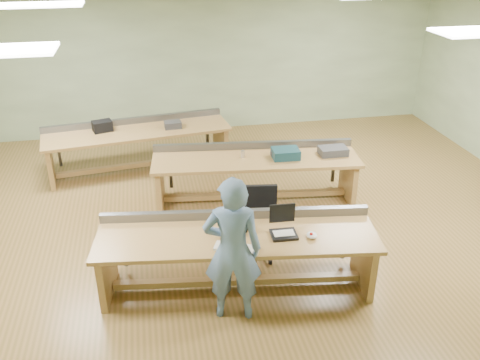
{
  "coord_description": "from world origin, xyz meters",
  "views": [
    {
      "loc": [
        -1.15,
        -6.38,
        3.97
      ],
      "look_at": [
        -0.03,
        -0.6,
        1.01
      ],
      "focal_mm": 38.0,
      "sensor_mm": 36.0,
      "label": 1
    }
  ],
  "objects_px": {
    "workbench_front": "(237,247)",
    "drinks_can": "(243,154)",
    "workbench_back": "(138,140)",
    "parts_bin_grey": "(333,151)",
    "laptop_base": "(284,235)",
    "camera_bag": "(235,226)",
    "mug": "(274,154)",
    "person": "(233,250)",
    "task_chair": "(261,231)",
    "workbench_mid": "(255,168)",
    "parts_bin_teal": "(286,153)"
  },
  "relations": [
    {
      "from": "task_chair",
      "to": "person",
      "type": "bearing_deg",
      "value": -109.35
    },
    {
      "from": "person",
      "to": "task_chair",
      "type": "xyz_separation_m",
      "value": [
        0.58,
        1.11,
        -0.52
      ]
    },
    {
      "from": "workbench_front",
      "to": "task_chair",
      "type": "distance_m",
      "value": 0.79
    },
    {
      "from": "workbench_front",
      "to": "workbench_back",
      "type": "distance_m",
      "value": 3.81
    },
    {
      "from": "workbench_front",
      "to": "drinks_can",
      "type": "relative_size",
      "value": 30.25
    },
    {
      "from": "camera_bag",
      "to": "task_chair",
      "type": "relative_size",
      "value": 0.27
    },
    {
      "from": "person",
      "to": "task_chair",
      "type": "relative_size",
      "value": 1.83
    },
    {
      "from": "task_chair",
      "to": "parts_bin_grey",
      "type": "relative_size",
      "value": 2.18
    },
    {
      "from": "workbench_front",
      "to": "mug",
      "type": "bearing_deg",
      "value": 72.27
    },
    {
      "from": "camera_bag",
      "to": "mug",
      "type": "xyz_separation_m",
      "value": [
        0.99,
        2.03,
        -0.04
      ]
    },
    {
      "from": "workbench_mid",
      "to": "mug",
      "type": "xyz_separation_m",
      "value": [
        0.28,
        -0.04,
        0.23
      ]
    },
    {
      "from": "workbench_front",
      "to": "parts_bin_grey",
      "type": "relative_size",
      "value": 7.76
    },
    {
      "from": "workbench_back",
      "to": "person",
      "type": "height_order",
      "value": "person"
    },
    {
      "from": "camera_bag",
      "to": "workbench_back",
      "type": "bearing_deg",
      "value": 83.64
    },
    {
      "from": "person",
      "to": "camera_bag",
      "type": "distance_m",
      "value": 0.53
    },
    {
      "from": "parts_bin_grey",
      "to": "mug",
      "type": "height_order",
      "value": "parts_bin_grey"
    },
    {
      "from": "parts_bin_teal",
      "to": "drinks_can",
      "type": "height_order",
      "value": "parts_bin_teal"
    },
    {
      "from": "laptop_base",
      "to": "parts_bin_teal",
      "type": "bearing_deg",
      "value": 76.18
    },
    {
      "from": "workbench_back",
      "to": "laptop_base",
      "type": "relative_size",
      "value": 11.05
    },
    {
      "from": "task_chair",
      "to": "workbench_front",
      "type": "bearing_deg",
      "value": -117.31
    },
    {
      "from": "workbench_mid",
      "to": "workbench_back",
      "type": "relative_size",
      "value": 0.99
    },
    {
      "from": "camera_bag",
      "to": "parts_bin_grey",
      "type": "xyz_separation_m",
      "value": [
        1.92,
        1.94,
        -0.03
      ]
    },
    {
      "from": "person",
      "to": "parts_bin_grey",
      "type": "bearing_deg",
      "value": -118.51
    },
    {
      "from": "drinks_can",
      "to": "workbench_front",
      "type": "bearing_deg",
      "value": -103.06
    },
    {
      "from": "workbench_front",
      "to": "workbench_mid",
      "type": "distance_m",
      "value": 2.21
    },
    {
      "from": "workbench_mid",
      "to": "task_chair",
      "type": "bearing_deg",
      "value": -93.29
    },
    {
      "from": "workbench_mid",
      "to": "task_chair",
      "type": "distance_m",
      "value": 1.52
    },
    {
      "from": "workbench_mid",
      "to": "mug",
      "type": "bearing_deg",
      "value": -1.93
    },
    {
      "from": "parts_bin_teal",
      "to": "laptop_base",
      "type": "bearing_deg",
      "value": -106.04
    },
    {
      "from": "parts_bin_teal",
      "to": "workbench_front",
      "type": "bearing_deg",
      "value": -119.82
    },
    {
      "from": "person",
      "to": "parts_bin_teal",
      "type": "distance_m",
      "value": 2.79
    },
    {
      "from": "workbench_back",
      "to": "parts_bin_teal",
      "type": "relative_size",
      "value": 8.06
    },
    {
      "from": "workbench_back",
      "to": "task_chair",
      "type": "bearing_deg",
      "value": -70.69
    },
    {
      "from": "workbench_back",
      "to": "laptop_base",
      "type": "height_order",
      "value": "workbench_back"
    },
    {
      "from": "laptop_base",
      "to": "parts_bin_teal",
      "type": "relative_size",
      "value": 0.73
    },
    {
      "from": "drinks_can",
      "to": "camera_bag",
      "type": "bearing_deg",
      "value": -103.74
    },
    {
      "from": "person",
      "to": "parts_bin_grey",
      "type": "xyz_separation_m",
      "value": [
        2.04,
        2.46,
        -0.06
      ]
    },
    {
      "from": "workbench_back",
      "to": "workbench_front",
      "type": "bearing_deg",
      "value": -80.89
    },
    {
      "from": "parts_bin_grey",
      "to": "drinks_can",
      "type": "relative_size",
      "value": 3.9
    },
    {
      "from": "workbench_mid",
      "to": "laptop_base",
      "type": "bearing_deg",
      "value": -88.05
    },
    {
      "from": "camera_bag",
      "to": "parts_bin_grey",
      "type": "bearing_deg",
      "value": 22.2
    },
    {
      "from": "task_chair",
      "to": "drinks_can",
      "type": "bearing_deg",
      "value": 96.53
    },
    {
      "from": "workbench_front",
      "to": "task_chair",
      "type": "bearing_deg",
      "value": 61.73
    },
    {
      "from": "workbench_mid",
      "to": "task_chair",
      "type": "relative_size",
      "value": 3.46
    },
    {
      "from": "workbench_mid",
      "to": "parts_bin_grey",
      "type": "xyz_separation_m",
      "value": [
        1.21,
        -0.13,
        0.25
      ]
    },
    {
      "from": "parts_bin_grey",
      "to": "camera_bag",
      "type": "bearing_deg",
      "value": -134.77
    },
    {
      "from": "parts_bin_grey",
      "to": "workbench_mid",
      "type": "bearing_deg",
      "value": 173.68
    },
    {
      "from": "parts_bin_grey",
      "to": "drinks_can",
      "type": "distance_m",
      "value": 1.42
    },
    {
      "from": "parts_bin_teal",
      "to": "drinks_can",
      "type": "xyz_separation_m",
      "value": [
        -0.64,
        0.14,
        -0.02
      ]
    },
    {
      "from": "workbench_back",
      "to": "parts_bin_grey",
      "type": "height_order",
      "value": "parts_bin_grey"
    }
  ]
}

